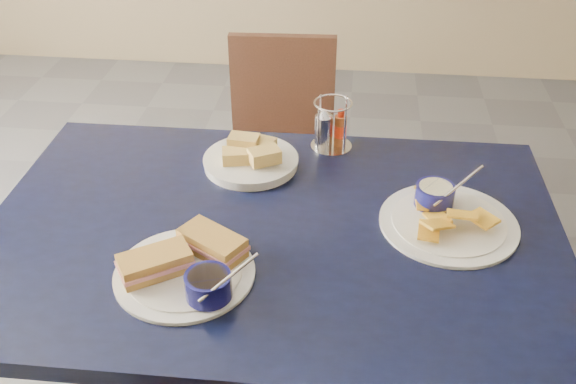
# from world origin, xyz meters

# --- Properties ---
(dining_table) EXTENTS (1.30, 0.87, 0.75)m
(dining_table) POSITION_xyz_m (-0.15, -0.10, 0.69)
(dining_table) COLOR black
(dining_table) RESTS_ON ground
(chair_far) EXTENTS (0.40, 0.38, 0.81)m
(chair_far) POSITION_xyz_m (-0.24, 0.83, 0.46)
(chair_far) COLOR #321A10
(chair_far) RESTS_ON ground
(sandwich_plate) EXTENTS (0.31, 0.29, 0.12)m
(sandwich_plate) POSITION_xyz_m (-0.30, -0.27, 0.77)
(sandwich_plate) COLOR white
(sandwich_plate) RESTS_ON dining_table
(plantain_plate) EXTENTS (0.31, 0.31, 0.12)m
(plantain_plate) POSITION_xyz_m (0.23, -0.03, 0.77)
(plantain_plate) COLOR white
(plantain_plate) RESTS_ON dining_table
(bread_basket) EXTENTS (0.24, 0.24, 0.07)m
(bread_basket) POSITION_xyz_m (-0.24, 0.15, 0.77)
(bread_basket) COLOR white
(bread_basket) RESTS_ON dining_table
(condiment_caddy) EXTENTS (0.11, 0.11, 0.14)m
(condiment_caddy) POSITION_xyz_m (-0.05, 0.27, 0.81)
(condiment_caddy) COLOR silver
(condiment_caddy) RESTS_ON dining_table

